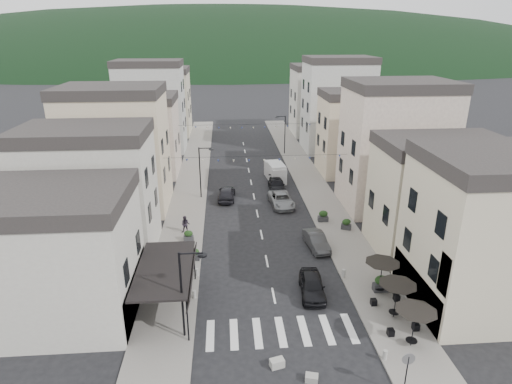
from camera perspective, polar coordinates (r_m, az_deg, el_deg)
ground at (r=27.30m, az=3.92°, el=-20.71°), size 700.00×700.00×0.00m
sidewalk_left at (r=55.40m, az=-8.50°, el=1.49°), size 4.00×76.00×0.12m
sidewalk_right at (r=56.29m, az=6.91°, el=1.88°), size 4.00×76.00×0.12m
hill_backdrop at (r=320.77m, az=-3.98°, el=17.37°), size 640.00×360.00×70.00m
boutique_building at (r=31.34m, az=-27.03°, el=-8.39°), size 12.00×8.00×8.00m
bistro_building at (r=32.78m, az=29.16°, el=-5.57°), size 10.00×8.00×10.00m
boutique_awning at (r=29.58m, az=-11.62°, el=-10.08°), size 3.77×7.50×3.28m
buildings_row_left at (r=60.25m, az=-15.18°, el=8.54°), size 10.20×54.16×14.00m
buildings_row_right at (r=60.70m, az=12.92°, el=9.01°), size 10.20×54.16×14.50m
cafe_terrace at (r=29.96m, az=18.32°, el=-12.06°), size 2.50×8.10×2.53m
streetlamp_left_near at (r=26.57m, az=-9.34°, el=-12.27°), size 1.70×0.56×6.00m
streetlamp_left_far at (r=48.48m, az=-7.18°, el=3.30°), size 1.70×0.56×6.00m
streetlamp_right_far at (r=66.45m, az=3.64°, el=8.16°), size 1.70×0.56×6.00m
traffic_sign at (r=24.94m, az=19.56°, el=-20.97°), size 0.70×0.07×2.70m
bollards at (r=31.36m, az=2.49°, el=-13.52°), size 11.66×10.26×0.60m
bunting_near at (r=44.14m, az=0.08°, el=4.37°), size 19.00×0.28×0.62m
bunting_far at (r=59.63m, az=-1.13°, el=8.67°), size 19.00×0.28×0.62m
parked_car_a at (r=32.02m, az=7.49°, el=-12.25°), size 2.04×4.37×1.45m
parked_car_b at (r=38.35m, az=8.04°, el=-6.46°), size 1.91×4.26×1.36m
parked_car_c at (r=46.97m, az=3.39°, el=-1.03°), size 2.76×5.24×1.40m
parked_car_d at (r=51.50m, az=2.76°, el=0.94°), size 2.01×4.69×1.35m
parked_car_e at (r=48.70m, az=-3.95°, el=-0.14°), size 2.17×4.69×1.56m
delivery_van at (r=55.06m, az=2.59°, el=2.76°), size 2.44×4.99×2.30m
pedestrian_a at (r=35.19m, az=-9.94°, el=-8.49°), size 0.70×0.47×1.90m
pedestrian_b at (r=40.91m, az=-9.39°, el=-4.30°), size 0.92×0.78×1.68m
concrete_block_a at (r=26.33m, az=2.83°, el=-21.83°), size 0.91×0.70×0.50m
concrete_block_c at (r=25.73m, az=7.43°, el=-23.39°), size 0.81×0.66×0.40m
planter_la at (r=36.35m, az=-8.18°, el=-8.21°), size 0.98×0.68×1.00m
planter_lb at (r=39.48m, az=-8.99°, el=-5.79°), size 0.93×0.55×1.02m
planter_ra at (r=33.26m, az=16.34°, el=-11.62°), size 1.12×0.63×1.25m
planter_rb at (r=42.11m, az=11.94°, el=-4.22°), size 1.08×0.85×1.06m
planter_rc at (r=43.39m, az=8.95°, el=-3.18°), size 1.02×0.57×1.14m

